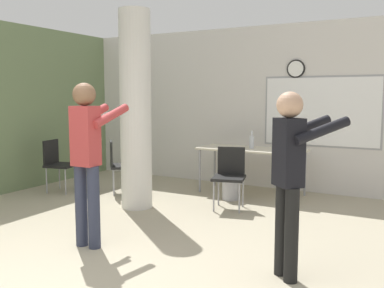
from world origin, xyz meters
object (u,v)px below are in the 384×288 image
(bottle_on_table, at_px, (252,142))
(chair_table_front, at_px, (230,173))
(chair_near_pillar, at_px, (120,163))
(person_playing_front, at_px, (88,152))
(person_playing_side, at_px, (291,170))
(chair_by_left_wall, at_px, (58,162))
(folding_table, at_px, (252,152))

(bottle_on_table, xyz_separation_m, chair_table_front, (0.04, -0.98, -0.35))
(chair_near_pillar, xyz_separation_m, person_playing_front, (1.28, -2.15, 0.52))
(bottle_on_table, relative_size, person_playing_side, 0.18)
(bottle_on_table, bearing_deg, chair_near_pillar, -152.79)
(bottle_on_table, height_order, chair_by_left_wall, bottle_on_table)
(chair_near_pillar, relative_size, person_playing_front, 0.50)
(chair_table_front, bearing_deg, chair_near_pillar, -179.72)
(folding_table, relative_size, person_playing_front, 0.99)
(bottle_on_table, relative_size, chair_near_pillar, 0.33)
(chair_by_left_wall, xyz_separation_m, person_playing_front, (2.25, -1.74, 0.52))
(chair_near_pillar, bearing_deg, chair_by_left_wall, -157.23)
(chair_table_front, xyz_separation_m, chair_near_pillar, (-1.97, -0.01, 0.00))
(folding_table, xyz_separation_m, chair_near_pillar, (-1.93, -0.99, -0.19))
(folding_table, bearing_deg, chair_table_front, -87.68)
(bottle_on_table, distance_m, chair_by_left_wall, 3.24)
(person_playing_front, bearing_deg, folding_table, 78.25)
(chair_table_front, xyz_separation_m, person_playing_front, (-0.69, -2.16, 0.52))
(person_playing_front, distance_m, person_playing_side, 2.12)
(folding_table, height_order, person_playing_side, person_playing_side)
(folding_table, relative_size, chair_near_pillar, 1.99)
(chair_table_front, relative_size, chair_by_left_wall, 1.00)
(folding_table, distance_m, chair_table_front, 1.00)
(bottle_on_table, bearing_deg, person_playing_front, -101.65)
(bottle_on_table, distance_m, chair_table_front, 1.04)
(chair_table_front, relative_size, person_playing_side, 0.53)
(chair_by_left_wall, bearing_deg, person_playing_side, -19.06)
(person_playing_side, bearing_deg, chair_table_front, 126.35)
(folding_table, relative_size, person_playing_side, 1.05)
(folding_table, distance_m, person_playing_side, 3.26)
(person_playing_side, bearing_deg, person_playing_front, -173.77)
(chair_by_left_wall, relative_size, chair_near_pillar, 1.00)
(chair_table_front, bearing_deg, person_playing_front, -107.79)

